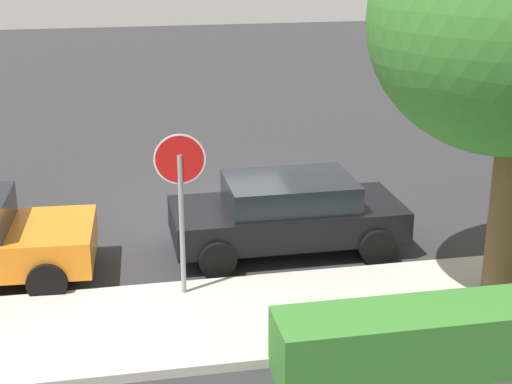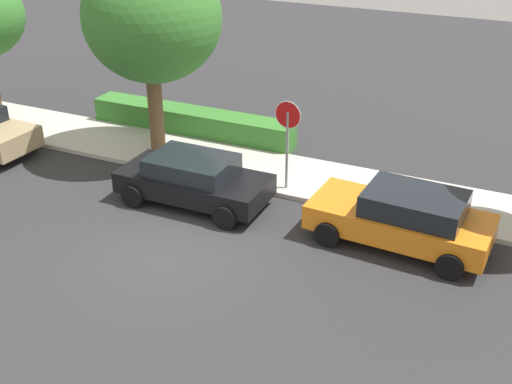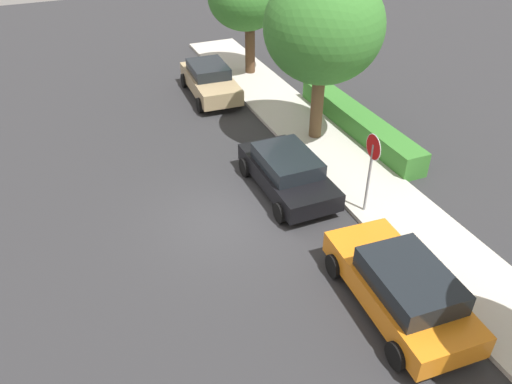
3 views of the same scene
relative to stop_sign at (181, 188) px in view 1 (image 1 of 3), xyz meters
name	(u,v)px [view 1 (image 1 of 3)]	position (x,y,z in m)	size (l,w,h in m)	color
ground_plane	(231,207)	(-1.42, -4.07, -1.88)	(60.00, 60.00, 0.00)	#2D2D30
sidewalk_curb	(284,314)	(-1.42, 0.91, -1.81)	(32.00, 2.63, 0.14)	beige
stop_sign	(181,188)	(0.00, 0.00, 0.00)	(0.78, 0.08, 2.73)	gray
parked_car_black	(287,213)	(-2.07, -1.65, -1.16)	(4.14, 2.05, 1.37)	black
street_tree_mid_block	(512,23)	(-4.70, 0.85, 2.46)	(4.12, 4.12, 6.29)	brown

